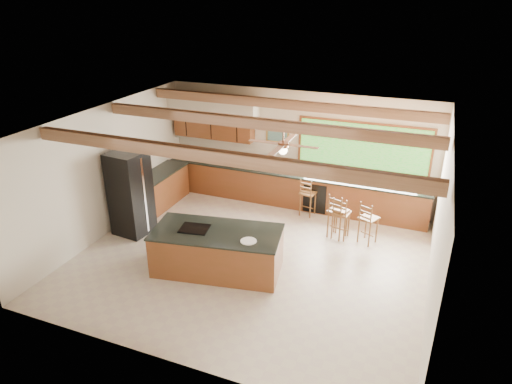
% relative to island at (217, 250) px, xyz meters
% --- Properties ---
extents(ground, '(7.20, 7.20, 0.00)m').
position_rel_island_xyz_m(ground, '(0.47, 0.66, -0.45)').
color(ground, '#C3B2A2').
rests_on(ground, ground).
extents(room_shell, '(7.27, 6.54, 3.02)m').
position_rel_island_xyz_m(room_shell, '(0.30, 1.32, 1.76)').
color(room_shell, beige).
rests_on(room_shell, ground).
extents(counter_run, '(7.12, 3.10, 1.24)m').
position_rel_island_xyz_m(counter_run, '(-0.35, 3.18, 0.01)').
color(counter_run, brown).
rests_on(counter_run, ground).
extents(island, '(2.76, 1.65, 0.92)m').
position_rel_island_xyz_m(island, '(0.00, 0.00, 0.00)').
color(island, brown).
rests_on(island, ground).
extents(refrigerator, '(0.85, 0.83, 2.00)m').
position_rel_island_xyz_m(refrigerator, '(-2.58, 0.73, 0.55)').
color(refrigerator, black).
rests_on(refrigerator, ground).
extents(bar_stool_a, '(0.42, 0.42, 1.05)m').
position_rel_island_xyz_m(bar_stool_a, '(2.06, 2.21, 0.17)').
color(bar_stool_a, brown).
rests_on(bar_stool_a, ground).
extents(bar_stool_b, '(0.42, 0.42, 1.02)m').
position_rel_island_xyz_m(bar_stool_b, '(1.03, 3.06, 0.15)').
color(bar_stool_b, brown).
rests_on(bar_stool_b, ground).
extents(bar_stool_c, '(0.50, 0.50, 1.11)m').
position_rel_island_xyz_m(bar_stool_c, '(1.98, 2.20, 0.21)').
color(bar_stool_c, brown).
rests_on(bar_stool_c, ground).
extents(bar_stool_d, '(0.49, 0.49, 1.03)m').
position_rel_island_xyz_m(bar_stool_d, '(2.68, 2.21, 0.16)').
color(bar_stool_d, brown).
rests_on(bar_stool_d, ground).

